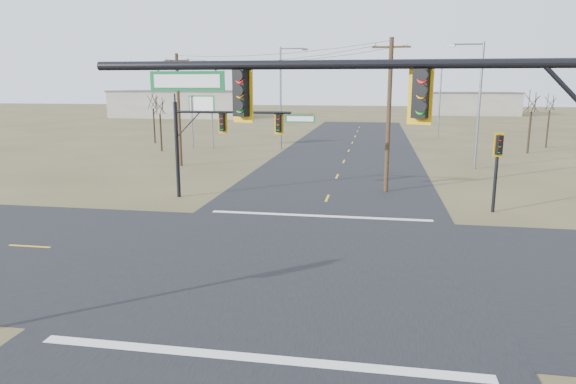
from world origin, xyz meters
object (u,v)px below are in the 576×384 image
object	(u,v)px
mast_arm_far	(228,129)
bare_tree_a	(159,105)
mast_arm_near	(442,141)
pedestal_signal_ne	(498,154)
utility_pole_far	(179,109)
streetlight_b	(438,95)
bare_tree_d	(550,102)
streetlight_a	(477,99)
bare_tree_b	(153,101)
highway_sign	(202,111)
streetlight_c	(283,93)
utility_pole_near	(389,114)
bare_tree_c	(532,101)

from	to	relation	value
mast_arm_far	bare_tree_a	xyz separation A→B (m)	(-13.77, 21.49, 0.58)
mast_arm_near	pedestal_signal_ne	world-z (taller)	mast_arm_near
utility_pole_far	bare_tree_a	xyz separation A→B (m)	(-5.81, 9.26, -0.07)
pedestal_signal_ne	streetlight_b	size ratio (longest dim) A/B	0.45
bare_tree_a	bare_tree_d	size ratio (longest dim) A/B	0.98
utility_pole_far	streetlight_a	bearing A→B (deg)	5.72
bare_tree_b	bare_tree_d	world-z (taller)	bare_tree_b
highway_sign	bare_tree_d	size ratio (longest dim) A/B	0.92
utility_pole_far	streetlight_b	world-z (taller)	streetlight_b
utility_pole_far	streetlight_b	size ratio (longest dim) A/B	0.96
streetlight_a	pedestal_signal_ne	bearing A→B (deg)	-72.53
streetlight_a	bare_tree_d	size ratio (longest dim) A/B	1.64
streetlight_a	bare_tree_d	distance (m)	20.50
streetlight_c	bare_tree_d	world-z (taller)	streetlight_c
utility_pole_near	bare_tree_b	xyz separation A→B (m)	(-27.45, 24.76, -0.01)
mast_arm_far	streetlight_c	world-z (taller)	streetlight_c
utility_pole_far	bare_tree_c	xyz separation A→B (m)	(32.51, 14.06, 0.36)
mast_arm_far	streetlight_b	bearing A→B (deg)	67.67
bare_tree_b	bare_tree_c	distance (m)	42.35
bare_tree_c	utility_pole_far	bearing A→B (deg)	-156.62
mast_arm_far	bare_tree_a	world-z (taller)	bare_tree_a
mast_arm_far	mast_arm_near	bearing A→B (deg)	-60.54
utility_pole_near	bare_tree_a	distance (m)	29.35
mast_arm_near	pedestal_signal_ne	xyz separation A→B (m)	(5.17, 17.79, -2.53)
pedestal_signal_ne	utility_pole_far	xyz separation A→B (m)	(-23.53, 13.16, 1.71)
mast_arm_near	streetlight_c	xyz separation A→B (m)	(-11.61, 44.06, 0.36)
streetlight_c	utility_pole_far	bearing A→B (deg)	-134.71
mast_arm_far	streetlight_a	world-z (taller)	streetlight_a
pedestal_signal_ne	highway_sign	bearing A→B (deg)	115.17
streetlight_c	bare_tree_c	xyz separation A→B (m)	(25.76, 0.94, -0.82)
pedestal_signal_ne	bare_tree_a	xyz separation A→B (m)	(-29.34, 22.41, 1.65)
bare_tree_b	bare_tree_d	xyz separation A→B (m)	(45.78, 3.37, -0.03)
mast_arm_near	bare_tree_c	xyz separation A→B (m)	(14.15, 45.00, -0.46)
pedestal_signal_ne	utility_pole_far	world-z (taller)	utility_pole_far
utility_pole_far	bare_tree_d	bearing A→B (deg)	28.80
mast_arm_near	utility_pole_far	world-z (taller)	utility_pole_far
highway_sign	streetlight_c	distance (m)	9.27
utility_pole_far	streetlight_b	xyz separation A→B (m)	(24.70, 27.76, 0.65)
streetlight_a	bare_tree_d	xyz separation A→B (m)	(10.99, 17.28, -0.75)
bare_tree_c	bare_tree_d	bearing A→B (deg)	58.67
pedestal_signal_ne	utility_pole_near	world-z (taller)	utility_pole_near
utility_pole_near	streetlight_a	size ratio (longest dim) A/B	0.95
bare_tree_d	utility_pole_near	bearing A→B (deg)	-123.07
bare_tree_a	bare_tree_b	world-z (taller)	bare_tree_b
bare_tree_d	streetlight_a	bearing A→B (deg)	-122.46
mast_arm_far	utility_pole_near	xyz separation A→B (m)	(9.72, 3.88, 0.81)
mast_arm_near	highway_sign	xyz separation A→B (m)	(-20.63, 43.40, -1.65)
streetlight_c	streetlight_a	bearing A→B (deg)	-47.64
streetlight_a	highway_sign	bearing A→B (deg)	-177.18
utility_pole_far	streetlight_c	xyz separation A→B (m)	(6.75, 13.11, 1.18)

